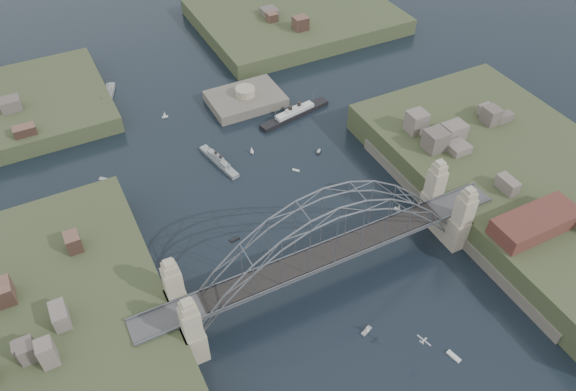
# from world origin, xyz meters

# --- Properties ---
(ground) EXTENTS (500.00, 500.00, 0.00)m
(ground) POSITION_xyz_m (0.00, 0.00, 0.00)
(ground) COLOR black
(ground) RESTS_ON ground
(bridge) EXTENTS (84.00, 13.80, 24.60)m
(bridge) POSITION_xyz_m (0.00, 0.00, 12.32)
(bridge) COLOR #48484A
(bridge) RESTS_ON ground
(shore_west) EXTENTS (50.50, 90.00, 12.00)m
(shore_west) POSITION_xyz_m (-57.32, 0.00, 1.97)
(shore_west) COLOR #374224
(shore_west) RESTS_ON ground
(shore_east) EXTENTS (50.50, 90.00, 12.00)m
(shore_east) POSITION_xyz_m (57.32, 0.00, 1.97)
(shore_east) COLOR #374224
(shore_east) RESTS_ON ground
(headland_nw) EXTENTS (60.00, 45.00, 9.00)m
(headland_nw) POSITION_xyz_m (-55.00, 95.00, 0.50)
(headland_nw) COLOR #374224
(headland_nw) RESTS_ON ground
(headland_ne) EXTENTS (70.00, 55.00, 9.50)m
(headland_ne) POSITION_xyz_m (50.00, 110.00, 0.75)
(headland_ne) COLOR #374224
(headland_ne) RESTS_ON ground
(fort_island) EXTENTS (22.00, 16.00, 9.40)m
(fort_island) POSITION_xyz_m (12.00, 70.00, -0.34)
(fort_island) COLOR #5B564A
(fort_island) RESTS_ON ground
(wharf_shed) EXTENTS (20.00, 8.00, 4.00)m
(wharf_shed) POSITION_xyz_m (44.00, -14.00, 10.00)
(wharf_shed) COLOR #592D26
(wharf_shed) RESTS_ON shore_east
(finger_pier) EXTENTS (4.00, 22.00, 1.40)m
(finger_pier) POSITION_xyz_m (39.00, -28.00, 0.70)
(finger_pier) COLOR #48484A
(finger_pier) RESTS_ON ground
(naval_cruiser_near) EXTENTS (5.33, 16.19, 4.83)m
(naval_cruiser_near) POSITION_xyz_m (-6.04, 47.14, 0.75)
(naval_cruiser_near) COLOR gray
(naval_cruiser_near) RESTS_ON ground
(naval_cruiser_far) EXTENTS (8.98, 17.85, 6.14)m
(naval_cruiser_far) POSITION_xyz_m (-25.74, 89.91, 0.96)
(naval_cruiser_far) COLOR gray
(naval_cruiser_far) RESTS_ON ground
(ocean_liner) EXTENTS (23.91, 7.65, 5.82)m
(ocean_liner) POSITION_xyz_m (22.21, 57.11, 0.90)
(ocean_liner) COLOR black
(ocean_liner) RESTS_ON ground
(aeroplane) EXTENTS (1.75, 3.09, 0.46)m
(aeroplane) POSITION_xyz_m (6.40, -25.02, 6.21)
(aeroplane) COLOR silver
(small_boat_a) EXTENTS (2.37, 1.04, 0.45)m
(small_boat_a) POSITION_xyz_m (-13.19, 19.62, 0.15)
(small_boat_a) COLOR silver
(small_boat_a) RESTS_ON ground
(small_boat_b) EXTENTS (1.76, 1.84, 0.45)m
(small_boat_b) POSITION_xyz_m (10.99, 34.92, 0.15)
(small_boat_b) COLOR silver
(small_boat_b) RESTS_ON ground
(small_boat_c) EXTENTS (2.79, 1.79, 2.38)m
(small_boat_c) POSITION_xyz_m (0.73, -15.35, 0.82)
(small_boat_c) COLOR silver
(small_boat_c) RESTS_ON ground
(small_boat_d) EXTENTS (2.19, 2.21, 1.43)m
(small_boat_d) POSITION_xyz_m (20.20, 38.88, 0.29)
(small_boat_d) COLOR silver
(small_boat_d) RESTS_ON ground
(small_boat_e) EXTENTS (3.21, 3.18, 0.45)m
(small_boat_e) POSITION_xyz_m (-35.14, 54.26, 0.15)
(small_boat_e) COLOR silver
(small_boat_e) RESTS_ON ground
(small_boat_f) EXTENTS (1.00, 1.49, 2.38)m
(small_boat_f) POSITION_xyz_m (3.69, 47.18, 1.04)
(small_boat_f) COLOR silver
(small_boat_f) RESTS_ON ground
(small_boat_g) EXTENTS (1.62, 3.13, 0.45)m
(small_boat_g) POSITION_xyz_m (12.73, -27.90, 0.15)
(small_boat_g) COLOR silver
(small_boat_g) RESTS_ON ground
(small_boat_h) EXTENTS (1.80, 1.06, 2.38)m
(small_boat_h) POSITION_xyz_m (-12.47, 74.16, 0.98)
(small_boat_h) COLOR silver
(small_boat_h) RESTS_ON ground
(small_boat_i) EXTENTS (1.55, 2.60, 2.38)m
(small_boat_i) POSITION_xyz_m (26.54, 10.07, 0.85)
(small_boat_i) COLOR silver
(small_boat_i) RESTS_ON ground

